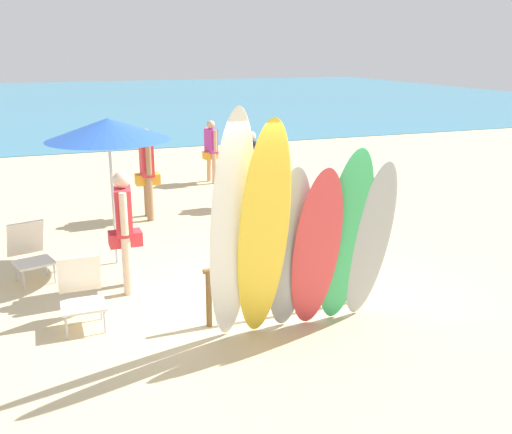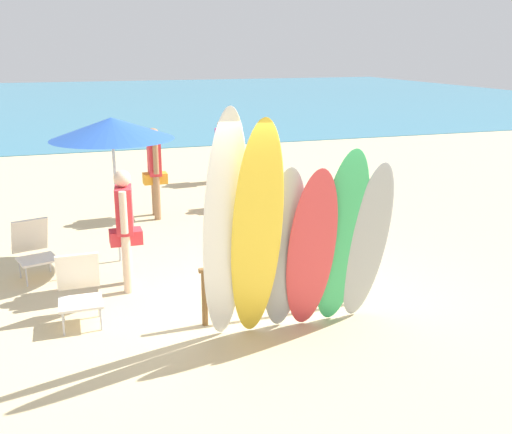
{
  "view_description": "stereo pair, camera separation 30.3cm",
  "coord_description": "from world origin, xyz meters",
  "px_view_note": "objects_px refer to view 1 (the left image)",
  "views": [
    {
      "loc": [
        -2.67,
        -6.15,
        3.19
      ],
      "look_at": [
        0.0,
        1.04,
        0.96
      ],
      "focal_mm": 41.39,
      "sensor_mm": 36.0,
      "label": 1
    },
    {
      "loc": [
        -2.39,
        -6.25,
        3.19
      ],
      "look_at": [
        0.0,
        1.04,
        0.96
      ],
      "focal_mm": 41.39,
      "sensor_mm": 36.0,
      "label": 2
    }
  ],
  "objects_px": {
    "beachgoer_by_water": "(251,164)",
    "surfboard_grey_2": "(289,251)",
    "beach_chair_blue": "(29,250)",
    "surfboard_yellow_1": "(264,235)",
    "beach_chair_red": "(81,289)",
    "surfboard_rack": "(286,273)",
    "beachgoer_midbeach": "(124,223)",
    "surfboard_red_3": "(316,251)",
    "surfboard_white_0": "(232,231)",
    "surfboard_green_4": "(346,239)",
    "surfboard_grey_5": "(371,242)",
    "beachgoer_photographing": "(211,147)",
    "beach_umbrella": "(108,129)",
    "beachgoer_strolling": "(147,167)"
  },
  "relations": [
    {
      "from": "surfboard_rack",
      "to": "surfboard_grey_2",
      "type": "bearing_deg",
      "value": -109.4
    },
    {
      "from": "surfboard_green_4",
      "to": "beachgoer_midbeach",
      "type": "relative_size",
      "value": 1.36
    },
    {
      "from": "beachgoer_midbeach",
      "to": "beach_chair_blue",
      "type": "bearing_deg",
      "value": 62.32
    },
    {
      "from": "surfboard_rack",
      "to": "beachgoer_by_water",
      "type": "xyz_separation_m",
      "value": [
        1.35,
        4.96,
        0.36
      ]
    },
    {
      "from": "beachgoer_by_water",
      "to": "surfboard_grey_2",
      "type": "bearing_deg",
      "value": 139.45
    },
    {
      "from": "surfboard_red_3",
      "to": "beachgoer_strolling",
      "type": "height_order",
      "value": "surfboard_red_3"
    },
    {
      "from": "beachgoer_midbeach",
      "to": "surfboard_white_0",
      "type": "bearing_deg",
      "value": -149.21
    },
    {
      "from": "beach_umbrella",
      "to": "beach_chair_red",
      "type": "bearing_deg",
      "value": -108.75
    },
    {
      "from": "surfboard_grey_2",
      "to": "beach_chair_red",
      "type": "bearing_deg",
      "value": 157.55
    },
    {
      "from": "beachgoer_midbeach",
      "to": "surfboard_red_3",
      "type": "bearing_deg",
      "value": -130.45
    },
    {
      "from": "surfboard_rack",
      "to": "surfboard_green_4",
      "type": "bearing_deg",
      "value": -48.84
    },
    {
      "from": "beach_chair_blue",
      "to": "beach_chair_red",
      "type": "bearing_deg",
      "value": -87.41
    },
    {
      "from": "beachgoer_by_water",
      "to": "beachgoer_photographing",
      "type": "relative_size",
      "value": 1.04
    },
    {
      "from": "surfboard_rack",
      "to": "beachgoer_midbeach",
      "type": "bearing_deg",
      "value": 139.9
    },
    {
      "from": "surfboard_white_0",
      "to": "surfboard_green_4",
      "type": "xyz_separation_m",
      "value": [
        1.35,
        -0.02,
        -0.24
      ]
    },
    {
      "from": "surfboard_green_4",
      "to": "beachgoer_photographing",
      "type": "relative_size",
      "value": 1.49
    },
    {
      "from": "beachgoer_strolling",
      "to": "beach_chair_blue",
      "type": "xyz_separation_m",
      "value": [
        -2.14,
        -2.51,
        -0.56
      ]
    },
    {
      "from": "beachgoer_midbeach",
      "to": "beach_chair_red",
      "type": "height_order",
      "value": "beachgoer_midbeach"
    },
    {
      "from": "surfboard_yellow_1",
      "to": "surfboard_grey_2",
      "type": "height_order",
      "value": "surfboard_yellow_1"
    },
    {
      "from": "surfboard_grey_2",
      "to": "surfboard_grey_5",
      "type": "distance_m",
      "value": 1.01
    },
    {
      "from": "beach_chair_blue",
      "to": "surfboard_grey_2",
      "type": "bearing_deg",
      "value": -61.24
    },
    {
      "from": "surfboard_yellow_1",
      "to": "beachgoer_by_water",
      "type": "xyz_separation_m",
      "value": [
        1.89,
        5.62,
        -0.39
      ]
    },
    {
      "from": "beachgoer_by_water",
      "to": "beach_umbrella",
      "type": "relative_size",
      "value": 0.71
    },
    {
      "from": "surfboard_grey_5",
      "to": "surfboard_green_4",
      "type": "bearing_deg",
      "value": 179.14
    },
    {
      "from": "surfboard_grey_2",
      "to": "beach_chair_blue",
      "type": "bearing_deg",
      "value": 138.79
    },
    {
      "from": "surfboard_yellow_1",
      "to": "surfboard_grey_5",
      "type": "height_order",
      "value": "surfboard_yellow_1"
    },
    {
      "from": "beachgoer_by_water",
      "to": "beach_chair_red",
      "type": "height_order",
      "value": "beachgoer_by_water"
    },
    {
      "from": "surfboard_grey_2",
      "to": "beachgoer_by_water",
      "type": "height_order",
      "value": "surfboard_grey_2"
    },
    {
      "from": "surfboard_white_0",
      "to": "surfboard_red_3",
      "type": "height_order",
      "value": "surfboard_white_0"
    },
    {
      "from": "beachgoer_photographing",
      "to": "beachgoer_strolling",
      "type": "bearing_deg",
      "value": -46.72
    },
    {
      "from": "surfboard_white_0",
      "to": "surfboard_yellow_1",
      "type": "height_order",
      "value": "surfboard_white_0"
    },
    {
      "from": "beachgoer_photographing",
      "to": "beach_chair_red",
      "type": "height_order",
      "value": "beachgoer_photographing"
    },
    {
      "from": "surfboard_rack",
      "to": "beachgoer_photographing",
      "type": "xyz_separation_m",
      "value": [
        1.21,
        7.41,
        0.33
      ]
    },
    {
      "from": "surfboard_rack",
      "to": "surfboard_grey_2",
      "type": "height_order",
      "value": "surfboard_grey_2"
    },
    {
      "from": "beachgoer_by_water",
      "to": "beachgoer_photographing",
      "type": "height_order",
      "value": "beachgoer_by_water"
    },
    {
      "from": "surfboard_white_0",
      "to": "beach_chair_blue",
      "type": "relative_size",
      "value": 3.26
    },
    {
      "from": "surfboard_yellow_1",
      "to": "beach_chair_red",
      "type": "relative_size",
      "value": 3.21
    },
    {
      "from": "surfboard_green_4",
      "to": "beachgoer_photographing",
      "type": "xyz_separation_m",
      "value": [
        0.72,
        7.96,
        -0.23
      ]
    },
    {
      "from": "beach_umbrella",
      "to": "beachgoer_photographing",
      "type": "bearing_deg",
      "value": 59.0
    },
    {
      "from": "beach_umbrella",
      "to": "surfboard_grey_2",
      "type": "bearing_deg",
      "value": -62.95
    },
    {
      "from": "beach_chair_blue",
      "to": "surfboard_red_3",
      "type": "bearing_deg",
      "value": -59.46
    },
    {
      "from": "surfboard_grey_5",
      "to": "beachgoer_photographing",
      "type": "distance_m",
      "value": 7.95
    },
    {
      "from": "beachgoer_by_water",
      "to": "beach_umbrella",
      "type": "distance_m",
      "value": 4.07
    },
    {
      "from": "surfboard_rack",
      "to": "surfboard_green_4",
      "type": "distance_m",
      "value": 0.93
    },
    {
      "from": "surfboard_white_0",
      "to": "beach_chair_red",
      "type": "distance_m",
      "value": 2.1
    },
    {
      "from": "surfboard_grey_5",
      "to": "beach_chair_red",
      "type": "relative_size",
      "value": 2.5
    },
    {
      "from": "surfboard_rack",
      "to": "beachgoer_photographing",
      "type": "relative_size",
      "value": 1.38
    },
    {
      "from": "surfboard_red_3",
      "to": "beachgoer_by_water",
      "type": "xyz_separation_m",
      "value": [
        1.23,
        5.55,
        -0.11
      ]
    },
    {
      "from": "surfboard_white_0",
      "to": "surfboard_green_4",
      "type": "bearing_deg",
      "value": 0.31
    },
    {
      "from": "beach_chair_red",
      "to": "surfboard_rack",
      "type": "bearing_deg",
      "value": -14.57
    }
  ]
}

